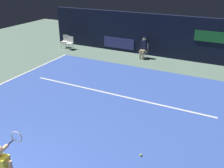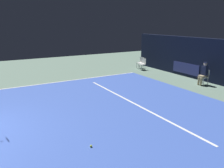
% 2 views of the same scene
% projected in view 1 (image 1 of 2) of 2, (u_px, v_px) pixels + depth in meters
% --- Properties ---
extents(ground_plane, '(31.27, 31.27, 0.00)m').
position_uv_depth(ground_plane, '(91.00, 117.00, 9.17)').
color(ground_plane, slate).
extents(court_surface, '(10.83, 11.32, 0.01)m').
position_uv_depth(court_surface, '(91.00, 116.00, 9.16)').
color(court_surface, '#3856B2').
rests_on(court_surface, ground).
extents(line_service, '(8.44, 0.10, 0.01)m').
position_uv_depth(line_service, '(115.00, 95.00, 10.77)').
color(line_service, white).
rests_on(line_service, court_surface).
extents(back_wall, '(15.23, 0.33, 2.60)m').
position_uv_depth(back_wall, '(159.00, 36.00, 15.28)').
color(back_wall, black).
rests_on(back_wall, ground).
extents(line_judge_on_chair, '(0.47, 0.55, 1.32)m').
position_uv_depth(line_judge_on_chair, '(144.00, 48.00, 15.06)').
color(line_judge_on_chair, white).
rests_on(line_judge_on_chair, ground).
extents(courtside_chair_near, '(0.49, 0.47, 0.88)m').
position_uv_depth(courtside_chair_near, '(65.00, 40.00, 17.35)').
color(courtside_chair_near, white).
rests_on(courtside_chair_near, ground).
extents(courtside_chair_far, '(0.44, 0.42, 0.88)m').
position_uv_depth(courtside_chair_far, '(70.00, 42.00, 16.94)').
color(courtside_chair_far, white).
rests_on(courtside_chair_far, ground).
extents(tennis_ball, '(0.07, 0.07, 0.07)m').
position_uv_depth(tennis_ball, '(141.00, 155.00, 7.17)').
color(tennis_ball, '#CCE033').
rests_on(tennis_ball, court_surface).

